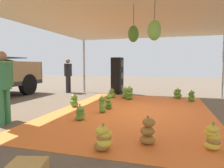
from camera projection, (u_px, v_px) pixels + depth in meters
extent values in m
plane|color=brown|center=(48.00, 106.00, 7.07)|extent=(40.00, 40.00, 0.00)
cube|color=orange|center=(133.00, 111.00, 6.24)|extent=(6.58, 4.63, 0.01)
cylinder|color=#9EA0A5|center=(223.00, 66.00, 8.83)|extent=(0.10, 0.10, 2.75)
cylinder|color=#9EA0A5|center=(84.00, 66.00, 10.66)|extent=(0.10, 0.10, 2.75)
cube|color=beige|center=(134.00, 19.00, 5.98)|extent=(8.00, 7.00, 0.06)
cylinder|color=#4C422D|center=(134.00, 14.00, 4.40)|extent=(0.01, 0.01, 0.44)
ellipsoid|color=#477523|center=(133.00, 34.00, 4.44)|extent=(0.24, 0.24, 0.36)
cylinder|color=#4C422D|center=(155.00, 4.00, 3.54)|extent=(0.01, 0.01, 0.52)
ellipsoid|color=#75A83D|center=(154.00, 30.00, 3.58)|extent=(0.24, 0.24, 0.36)
ellipsoid|color=#60932D|center=(103.00, 110.00, 6.03)|extent=(0.25, 0.25, 0.18)
ellipsoid|color=#6B9E38|center=(102.00, 106.00, 6.03)|extent=(0.27, 0.27, 0.18)
ellipsoid|color=#6B9E38|center=(102.00, 103.00, 6.05)|extent=(0.24, 0.24, 0.18)
ellipsoid|color=#518428|center=(102.00, 99.00, 6.00)|extent=(0.21, 0.21, 0.18)
cylinder|color=olive|center=(102.00, 97.00, 6.02)|extent=(0.04, 0.04, 0.12)
ellipsoid|color=gold|center=(212.00, 146.00, 3.38)|extent=(0.34, 0.34, 0.13)
ellipsoid|color=#996628|center=(213.00, 141.00, 3.39)|extent=(0.33, 0.33, 0.13)
ellipsoid|color=gold|center=(213.00, 137.00, 3.40)|extent=(0.31, 0.31, 0.13)
ellipsoid|color=gold|center=(211.00, 133.00, 3.41)|extent=(0.25, 0.25, 0.13)
ellipsoid|color=gold|center=(212.00, 129.00, 3.38)|extent=(0.26, 0.26, 0.13)
cylinder|color=olive|center=(213.00, 126.00, 3.37)|extent=(0.04, 0.04, 0.12)
ellipsoid|color=#518428|center=(109.00, 107.00, 6.57)|extent=(0.33, 0.33, 0.12)
ellipsoid|color=#60932D|center=(109.00, 104.00, 6.52)|extent=(0.32, 0.32, 0.12)
ellipsoid|color=#60932D|center=(108.00, 100.00, 6.51)|extent=(0.26, 0.26, 0.12)
ellipsoid|color=#60932D|center=(109.00, 97.00, 6.53)|extent=(0.28, 0.28, 0.12)
cylinder|color=olive|center=(109.00, 95.00, 6.51)|extent=(0.04, 0.04, 0.12)
ellipsoid|color=#6B9E38|center=(75.00, 104.00, 6.90)|extent=(0.36, 0.36, 0.17)
ellipsoid|color=#477523|center=(74.00, 102.00, 6.88)|extent=(0.35, 0.35, 0.17)
ellipsoid|color=#477523|center=(74.00, 99.00, 6.91)|extent=(0.26, 0.26, 0.17)
ellipsoid|color=#60932D|center=(74.00, 97.00, 6.89)|extent=(0.27, 0.27, 0.17)
cylinder|color=olive|center=(74.00, 95.00, 6.87)|extent=(0.04, 0.04, 0.12)
ellipsoid|color=#477523|center=(191.00, 100.00, 7.96)|extent=(0.30, 0.30, 0.12)
ellipsoid|color=#518428|center=(191.00, 98.00, 7.98)|extent=(0.31, 0.31, 0.12)
ellipsoid|color=#477523|center=(192.00, 96.00, 7.97)|extent=(0.31, 0.31, 0.12)
ellipsoid|color=#477523|center=(191.00, 94.00, 7.99)|extent=(0.26, 0.26, 0.12)
ellipsoid|color=#477523|center=(192.00, 93.00, 7.97)|extent=(0.28, 0.28, 0.12)
cylinder|color=olive|center=(192.00, 91.00, 7.95)|extent=(0.04, 0.04, 0.12)
ellipsoid|color=#60932D|center=(112.00, 96.00, 8.91)|extent=(0.28, 0.28, 0.14)
ellipsoid|color=#75A83D|center=(113.00, 94.00, 8.92)|extent=(0.28, 0.28, 0.14)
ellipsoid|color=#518428|center=(112.00, 92.00, 8.90)|extent=(0.33, 0.33, 0.14)
ellipsoid|color=#6B9E38|center=(112.00, 91.00, 8.90)|extent=(0.22, 0.22, 0.14)
cylinder|color=olive|center=(112.00, 89.00, 8.88)|extent=(0.04, 0.04, 0.12)
ellipsoid|color=#60932D|center=(177.00, 97.00, 8.69)|extent=(0.37, 0.37, 0.13)
ellipsoid|color=#6B9E38|center=(178.00, 95.00, 8.65)|extent=(0.38, 0.38, 0.13)
ellipsoid|color=#477523|center=(177.00, 94.00, 8.66)|extent=(0.32, 0.32, 0.13)
ellipsoid|color=#75A83D|center=(177.00, 92.00, 8.68)|extent=(0.40, 0.40, 0.13)
ellipsoid|color=#477523|center=(178.00, 91.00, 8.65)|extent=(0.34, 0.34, 0.13)
cylinder|color=olive|center=(178.00, 89.00, 8.66)|extent=(0.04, 0.04, 0.12)
ellipsoid|color=#518428|center=(125.00, 96.00, 8.67)|extent=(0.42, 0.42, 0.17)
ellipsoid|color=#6B9E38|center=(126.00, 94.00, 8.68)|extent=(0.37, 0.37, 0.17)
ellipsoid|color=#60932D|center=(126.00, 92.00, 8.64)|extent=(0.39, 0.39, 0.17)
ellipsoid|color=#6B9E38|center=(126.00, 90.00, 8.62)|extent=(0.36, 0.36, 0.17)
cylinder|color=olive|center=(125.00, 88.00, 8.65)|extent=(0.04, 0.04, 0.12)
ellipsoid|color=#477523|center=(129.00, 98.00, 8.37)|extent=(0.31, 0.31, 0.14)
ellipsoid|color=#518428|center=(129.00, 95.00, 8.40)|extent=(0.36, 0.36, 0.14)
ellipsoid|color=#6B9E38|center=(130.00, 93.00, 8.33)|extent=(0.36, 0.36, 0.14)
ellipsoid|color=#477523|center=(130.00, 91.00, 8.34)|extent=(0.30, 0.30, 0.14)
ellipsoid|color=#6B9E38|center=(130.00, 89.00, 8.33)|extent=(0.30, 0.30, 0.14)
cylinder|color=olive|center=(129.00, 87.00, 8.33)|extent=(0.04, 0.04, 0.12)
ellipsoid|color=#996628|center=(147.00, 139.00, 3.63)|extent=(0.37, 0.37, 0.16)
ellipsoid|color=#996628|center=(147.00, 131.00, 3.62)|extent=(0.26, 0.26, 0.16)
ellipsoid|color=#996628|center=(149.00, 122.00, 3.62)|extent=(0.32, 0.32, 0.16)
cylinder|color=olive|center=(148.00, 119.00, 3.62)|extent=(0.04, 0.04, 0.12)
ellipsoid|color=#518428|center=(80.00, 118.00, 5.22)|extent=(0.33, 0.33, 0.13)
ellipsoid|color=#6B9E38|center=(81.00, 115.00, 5.25)|extent=(0.31, 0.31, 0.13)
ellipsoid|color=#518428|center=(80.00, 113.00, 5.21)|extent=(0.31, 0.31, 0.13)
ellipsoid|color=#477523|center=(80.00, 111.00, 5.20)|extent=(0.25, 0.25, 0.13)
ellipsoid|color=#6B9E38|center=(80.00, 108.00, 5.19)|extent=(0.28, 0.28, 0.13)
cylinder|color=olive|center=(80.00, 106.00, 5.22)|extent=(0.04, 0.04, 0.12)
ellipsoid|color=#996628|center=(102.00, 146.00, 3.35)|extent=(0.30, 0.30, 0.15)
ellipsoid|color=gold|center=(104.00, 143.00, 3.33)|extent=(0.30, 0.30, 0.15)
ellipsoid|color=#996628|center=(104.00, 138.00, 3.37)|extent=(0.31, 0.31, 0.15)
ellipsoid|color=gold|center=(105.00, 134.00, 3.35)|extent=(0.25, 0.25, 0.15)
ellipsoid|color=gold|center=(102.00, 131.00, 3.33)|extent=(0.31, 0.31, 0.15)
cylinder|color=olive|center=(103.00, 127.00, 3.32)|extent=(0.04, 0.04, 0.12)
cube|color=#99754C|center=(14.00, 72.00, 8.75)|extent=(3.89, 0.09, 0.90)
cube|color=#99754C|center=(24.00, 70.00, 10.88)|extent=(0.09, 2.24, 0.90)
cylinder|color=black|center=(28.00, 85.00, 9.73)|extent=(1.00, 0.28, 1.00)
cylinder|color=orange|center=(2.00, 75.00, 5.38)|extent=(0.12, 0.12, 0.54)
cylinder|color=#26262D|center=(67.00, 84.00, 10.50)|extent=(0.16, 0.16, 0.87)
cylinder|color=#26262D|center=(69.00, 84.00, 10.69)|extent=(0.16, 0.16, 0.87)
cylinder|color=#26262D|center=(68.00, 70.00, 10.53)|extent=(0.40, 0.40, 0.65)
cylinder|color=#26262D|center=(66.00, 69.00, 10.27)|extent=(0.13, 0.13, 0.58)
cylinder|color=#26262D|center=(70.00, 69.00, 10.77)|extent=(0.13, 0.13, 0.58)
sphere|color=#936B4C|center=(68.00, 61.00, 10.49)|extent=(0.23, 0.23, 0.23)
cylinder|color=#337A4C|center=(1.00, 108.00, 4.75)|extent=(0.16, 0.16, 0.85)
cylinder|color=#337A4C|center=(7.00, 106.00, 4.94)|extent=(0.16, 0.16, 0.85)
cylinder|color=#337A4C|center=(2.00, 76.00, 4.78)|extent=(0.39, 0.39, 0.64)
cylinder|color=#337A4C|center=(11.00, 74.00, 5.02)|extent=(0.12, 0.12, 0.57)
sphere|color=#936B4C|center=(1.00, 56.00, 4.73)|extent=(0.23, 0.23, 0.23)
cube|color=black|center=(117.00, 88.00, 10.14)|extent=(0.60, 0.53, 0.62)
cylinder|color=#383838|center=(122.00, 88.00, 10.07)|extent=(0.36, 0.06, 0.36)
cube|color=black|center=(117.00, 75.00, 10.09)|extent=(0.60, 0.53, 0.60)
cylinder|color=#383838|center=(122.00, 76.00, 10.02)|extent=(0.36, 0.06, 0.36)
cube|color=black|center=(117.00, 64.00, 10.03)|extent=(0.60, 0.53, 0.59)
cylinder|color=#383838|center=(122.00, 63.00, 9.96)|extent=(0.36, 0.06, 0.36)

